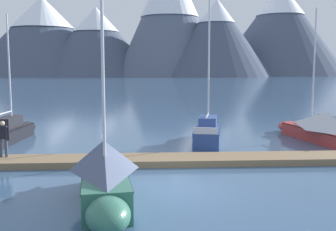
# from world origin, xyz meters

# --- Properties ---
(ground_plane) EXTENTS (700.00, 700.00, 0.00)m
(ground_plane) POSITION_xyz_m (0.00, 0.00, 0.00)
(ground_plane) COLOR #38567A
(mountain_west_summit) EXTENTS (87.15, 87.15, 45.95)m
(mountain_west_summit) POSITION_xyz_m (-67.76, 228.38, 23.88)
(mountain_west_summit) COLOR #424C60
(mountain_west_summit) RESTS_ON ground
(mountain_central_massif) EXTENTS (68.82, 68.82, 38.78)m
(mountain_central_massif) POSITION_xyz_m (-34.98, 218.69, 19.99)
(mountain_central_massif) COLOR #424C60
(mountain_central_massif) RESTS_ON ground
(mountain_shoulder_ridge) EXTENTS (58.36, 58.36, 65.06)m
(mountain_shoulder_ridge) POSITION_xyz_m (6.60, 206.37, 34.59)
(mountain_shoulder_ridge) COLOR slate
(mountain_shoulder_ridge) RESTS_ON ground
(mountain_east_summit) EXTENTS (57.62, 57.62, 39.75)m
(mountain_east_summit) POSITION_xyz_m (30.09, 193.33, 20.32)
(mountain_east_summit) COLOR #424C60
(mountain_east_summit) RESTS_ON ground
(mountain_rear_spur) EXTENTS (76.07, 76.07, 52.31)m
(mountain_rear_spur) POSITION_xyz_m (70.85, 219.00, 26.89)
(mountain_rear_spur) COLOR #424C60
(mountain_rear_spur) RESTS_ON ground
(dock) EXTENTS (23.94, 2.62, 0.30)m
(dock) POSITION_xyz_m (0.00, 4.00, 0.15)
(dock) COLOR #846B4C
(dock) RESTS_ON ground
(sailboat_nearest_berth) EXTENTS (1.69, 6.46, 7.66)m
(sailboat_nearest_berth) POSITION_xyz_m (-9.57, 10.41, 0.57)
(sailboat_nearest_berth) COLOR black
(sailboat_nearest_berth) RESTS_ON ground
(sailboat_second_berth) EXTENTS (2.36, 6.02, 6.60)m
(sailboat_second_berth) POSITION_xyz_m (-2.29, -1.50, 0.93)
(sailboat_second_berth) COLOR #336B56
(sailboat_second_berth) RESTS_ON ground
(sailboat_mid_dock_port) EXTENTS (2.27, 5.73, 9.05)m
(sailboat_mid_dock_port) POSITION_xyz_m (2.49, 9.21, 0.63)
(sailboat_mid_dock_port) COLOR navy
(sailboat_mid_dock_port) RESTS_ON ground
(sailboat_mid_dock_starboard) EXTENTS (3.26, 7.70, 8.03)m
(sailboat_mid_dock_starboard) POSITION_xyz_m (9.31, 9.36, 0.87)
(sailboat_mid_dock_starboard) COLOR #B2332D
(sailboat_mid_dock_starboard) RESTS_ON ground
(person_on_dock) EXTENTS (0.59, 0.25, 1.69)m
(person_on_dock) POSITION_xyz_m (-7.72, 4.18, 1.26)
(person_on_dock) COLOR #384256
(person_on_dock) RESTS_ON dock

